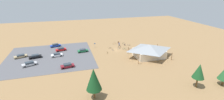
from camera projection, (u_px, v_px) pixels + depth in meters
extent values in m
plane|color=#937047|center=(116.00, 50.00, 70.59)|extent=(160.00, 160.00, 0.00)
cube|color=#56565B|center=(50.00, 57.00, 63.37)|extent=(32.59, 29.96, 0.05)
cube|color=beige|center=(149.00, 53.00, 62.88)|extent=(10.79, 7.94, 2.97)
pyramid|color=#93999E|center=(149.00, 47.00, 62.01)|extent=(13.60, 10.75, 2.04)
cylinder|color=brown|center=(157.00, 47.00, 69.22)|extent=(0.20, 0.20, 2.97)
cylinder|color=brown|center=(128.00, 50.00, 65.86)|extent=(0.20, 0.20, 2.97)
cylinder|color=brown|center=(172.00, 56.00, 59.91)|extent=(0.20, 0.20, 2.97)
cylinder|color=brown|center=(139.00, 60.00, 56.55)|extent=(0.20, 0.20, 2.97)
cylinder|color=brown|center=(118.00, 42.00, 79.11)|extent=(0.60, 0.60, 0.90)
cylinder|color=#99999E|center=(95.00, 45.00, 73.02)|extent=(0.08, 0.08, 2.20)
cube|color=#1959B2|center=(95.00, 44.00, 72.74)|extent=(0.56, 0.04, 0.40)
cylinder|color=brown|center=(223.00, 82.00, 44.31)|extent=(0.48, 0.48, 1.82)
cylinder|color=brown|center=(94.00, 94.00, 38.87)|extent=(0.44, 0.44, 2.48)
cone|color=#14421E|center=(94.00, 79.00, 37.49)|extent=(3.71, 3.71, 5.42)
cylinder|color=brown|center=(197.00, 82.00, 43.27)|extent=(0.42, 0.42, 2.80)
cone|color=#194C23|center=(199.00, 71.00, 42.08)|extent=(3.07, 3.07, 3.96)
torus|color=black|center=(128.00, 45.00, 76.22)|extent=(0.60, 0.47, 0.72)
torus|color=black|center=(130.00, 45.00, 75.88)|extent=(0.60, 0.47, 0.72)
cylinder|color=silver|center=(129.00, 45.00, 76.01)|extent=(0.75, 0.59, 0.04)
cylinder|color=silver|center=(128.00, 44.00, 76.04)|extent=(0.04, 0.04, 0.44)
cube|color=black|center=(128.00, 44.00, 75.96)|extent=(0.21, 0.18, 0.05)
cylinder|color=silver|center=(129.00, 44.00, 75.83)|extent=(0.04, 0.04, 0.50)
cylinder|color=black|center=(129.00, 44.00, 75.74)|extent=(0.32, 0.40, 0.03)
torus|color=black|center=(115.00, 43.00, 77.85)|extent=(0.71, 0.04, 0.71)
torus|color=black|center=(113.00, 44.00, 77.58)|extent=(0.71, 0.04, 0.71)
cylinder|color=orange|center=(114.00, 43.00, 77.67)|extent=(0.96, 0.04, 0.04)
cylinder|color=orange|center=(115.00, 43.00, 77.69)|extent=(0.04, 0.04, 0.43)
cube|color=black|center=(115.00, 43.00, 77.61)|extent=(0.20, 0.08, 0.05)
cylinder|color=orange|center=(114.00, 43.00, 77.52)|extent=(0.04, 0.04, 0.47)
cylinder|color=black|center=(114.00, 43.00, 77.44)|extent=(0.03, 0.48, 0.03)
torus|color=black|center=(125.00, 45.00, 76.16)|extent=(0.48, 0.54, 0.68)
torus|color=black|center=(124.00, 45.00, 75.26)|extent=(0.48, 0.54, 0.68)
cylinder|color=#722D9E|center=(125.00, 45.00, 75.67)|extent=(0.68, 0.75, 0.04)
cylinder|color=#722D9E|center=(125.00, 45.00, 75.80)|extent=(0.04, 0.04, 0.40)
cube|color=black|center=(125.00, 44.00, 75.73)|extent=(0.19, 0.20, 0.05)
cylinder|color=#722D9E|center=(124.00, 45.00, 75.27)|extent=(0.04, 0.04, 0.46)
cylinder|color=black|center=(124.00, 44.00, 75.19)|extent=(0.38, 0.34, 0.03)
torus|color=black|center=(111.00, 48.00, 72.20)|extent=(0.67, 0.17, 0.67)
torus|color=black|center=(109.00, 48.00, 71.75)|extent=(0.67, 0.17, 0.67)
cylinder|color=black|center=(110.00, 48.00, 71.94)|extent=(0.96, 0.22, 0.04)
cylinder|color=black|center=(110.00, 47.00, 71.99)|extent=(0.04, 0.04, 0.38)
cube|color=black|center=(110.00, 47.00, 71.92)|extent=(0.21, 0.12, 0.05)
cylinder|color=black|center=(109.00, 48.00, 71.72)|extent=(0.04, 0.04, 0.44)
cylinder|color=black|center=(109.00, 47.00, 71.65)|extent=(0.12, 0.48, 0.03)
torus|color=black|center=(120.00, 48.00, 71.56)|extent=(0.59, 0.38, 0.66)
torus|color=black|center=(118.00, 49.00, 70.89)|extent=(0.59, 0.38, 0.66)
cylinder|color=#B7B7BC|center=(119.00, 48.00, 71.19)|extent=(0.79, 0.50, 0.04)
cylinder|color=#B7B7BC|center=(119.00, 48.00, 71.28)|extent=(0.04, 0.04, 0.40)
cube|color=black|center=(119.00, 48.00, 71.21)|extent=(0.21, 0.17, 0.05)
cylinder|color=#B7B7BC|center=(118.00, 48.00, 70.88)|extent=(0.04, 0.04, 0.43)
cylinder|color=black|center=(118.00, 48.00, 70.80)|extent=(0.28, 0.43, 0.03)
torus|color=black|center=(118.00, 47.00, 72.68)|extent=(0.69, 0.05, 0.69)
torus|color=black|center=(121.00, 47.00, 72.94)|extent=(0.69, 0.05, 0.69)
cylinder|color=red|center=(119.00, 47.00, 72.77)|extent=(0.96, 0.05, 0.04)
cylinder|color=red|center=(119.00, 47.00, 72.70)|extent=(0.04, 0.04, 0.36)
cube|color=black|center=(119.00, 47.00, 72.64)|extent=(0.20, 0.08, 0.05)
cylinder|color=red|center=(120.00, 47.00, 72.84)|extent=(0.04, 0.04, 0.43)
cylinder|color=black|center=(120.00, 46.00, 72.77)|extent=(0.04, 0.48, 0.03)
torus|color=black|center=(107.00, 53.00, 66.13)|extent=(0.26, 0.64, 0.66)
torus|color=black|center=(108.00, 52.00, 67.12)|extent=(0.26, 0.64, 0.66)
cylinder|color=yellow|center=(107.00, 52.00, 66.58)|extent=(0.36, 0.93, 0.04)
cylinder|color=yellow|center=(107.00, 52.00, 66.38)|extent=(0.04, 0.04, 0.35)
cube|color=black|center=(107.00, 52.00, 66.32)|extent=(0.14, 0.22, 0.05)
cylinder|color=yellow|center=(107.00, 52.00, 66.95)|extent=(0.04, 0.04, 0.40)
cylinder|color=black|center=(107.00, 51.00, 66.88)|extent=(0.46, 0.19, 0.03)
torus|color=black|center=(112.00, 50.00, 70.09)|extent=(0.23, 0.64, 0.65)
torus|color=black|center=(113.00, 50.00, 69.25)|extent=(0.23, 0.64, 0.65)
cylinder|color=#2347B7|center=(113.00, 50.00, 69.63)|extent=(0.32, 0.95, 0.04)
cylinder|color=#2347B7|center=(112.00, 49.00, 69.74)|extent=(0.04, 0.04, 0.43)
cube|color=black|center=(112.00, 49.00, 69.67)|extent=(0.14, 0.21, 0.05)
cylinder|color=#2347B7|center=(113.00, 50.00, 69.25)|extent=(0.04, 0.04, 0.46)
cylinder|color=black|center=(113.00, 49.00, 69.17)|extent=(0.47, 0.17, 0.03)
torus|color=black|center=(126.00, 49.00, 70.62)|extent=(0.69, 0.37, 0.75)
torus|color=black|center=(123.00, 49.00, 70.81)|extent=(0.69, 0.37, 0.75)
cylinder|color=#1E7F38|center=(125.00, 49.00, 70.67)|extent=(0.87, 0.46, 0.04)
cylinder|color=#1E7F38|center=(125.00, 48.00, 70.61)|extent=(0.04, 0.04, 0.42)
cube|color=black|center=(125.00, 48.00, 70.54)|extent=(0.21, 0.16, 0.05)
cylinder|color=#1E7F38|center=(124.00, 48.00, 70.69)|extent=(0.04, 0.04, 0.53)
cylinder|color=black|center=(124.00, 48.00, 70.60)|extent=(0.24, 0.44, 0.03)
torus|color=black|center=(125.00, 44.00, 77.20)|extent=(0.40, 0.65, 0.73)
torus|color=black|center=(123.00, 43.00, 77.90)|extent=(0.40, 0.65, 0.73)
cylinder|color=#197A7F|center=(124.00, 43.00, 77.51)|extent=(0.53, 0.87, 0.04)
cylinder|color=#197A7F|center=(124.00, 43.00, 77.36)|extent=(0.04, 0.04, 0.38)
cube|color=black|center=(124.00, 43.00, 77.29)|extent=(0.17, 0.21, 0.05)
cylinder|color=#197A7F|center=(123.00, 43.00, 77.74)|extent=(0.04, 0.04, 0.50)
cylinder|color=black|center=(123.00, 42.00, 77.65)|extent=(0.43, 0.27, 0.03)
torus|color=black|center=(131.00, 50.00, 69.78)|extent=(0.34, 0.65, 0.70)
torus|color=black|center=(129.00, 49.00, 70.46)|extent=(0.34, 0.65, 0.70)
cylinder|color=silver|center=(130.00, 49.00, 70.08)|extent=(0.42, 0.82, 0.04)
cylinder|color=silver|center=(130.00, 49.00, 69.92)|extent=(0.04, 0.04, 0.42)
cube|color=black|center=(130.00, 49.00, 69.85)|extent=(0.16, 0.21, 0.05)
cylinder|color=silver|center=(130.00, 49.00, 70.31)|extent=(0.04, 0.04, 0.46)
cylinder|color=black|center=(130.00, 48.00, 70.23)|extent=(0.45, 0.24, 0.03)
cube|color=maroon|center=(67.00, 66.00, 54.34)|extent=(4.63, 2.54, 0.64)
cube|color=#2D3842|center=(67.00, 64.00, 54.13)|extent=(2.69, 2.02, 0.55)
cylinder|color=black|center=(63.00, 69.00, 53.12)|extent=(0.67, 0.32, 0.64)
cylinder|color=black|center=(63.00, 66.00, 54.53)|extent=(0.67, 0.32, 0.64)
cylinder|color=black|center=(73.00, 67.00, 54.30)|extent=(0.67, 0.32, 0.64)
cylinder|color=black|center=(72.00, 65.00, 55.71)|extent=(0.67, 0.32, 0.64)
cube|color=#1E42B2|center=(55.00, 46.00, 74.16)|extent=(4.85, 2.78, 0.63)
cube|color=#2D3842|center=(55.00, 44.00, 73.95)|extent=(2.85, 2.10, 0.56)
cylinder|color=black|center=(52.00, 47.00, 72.90)|extent=(0.67, 0.37, 0.64)
cylinder|color=black|center=(52.00, 46.00, 74.13)|extent=(0.67, 0.37, 0.64)
cylinder|color=black|center=(59.00, 46.00, 74.33)|extent=(0.67, 0.37, 0.64)
cylinder|color=black|center=(59.00, 45.00, 75.57)|extent=(0.67, 0.37, 0.64)
cube|color=tan|center=(21.00, 56.00, 62.27)|extent=(4.89, 3.20, 0.56)
cube|color=#2D3842|center=(20.00, 55.00, 62.09)|extent=(2.93, 2.34, 0.47)
cylinder|color=black|center=(16.00, 58.00, 60.90)|extent=(0.68, 0.42, 0.64)
cylinder|color=black|center=(16.00, 57.00, 62.12)|extent=(0.68, 0.42, 0.64)
cylinder|color=black|center=(26.00, 57.00, 62.55)|extent=(0.68, 0.42, 0.64)
cylinder|color=black|center=(25.00, 55.00, 63.78)|extent=(0.68, 0.42, 0.64)
cube|color=white|center=(57.00, 55.00, 63.38)|extent=(4.47, 2.34, 0.63)
cube|color=#2D3842|center=(57.00, 54.00, 63.18)|extent=(2.58, 1.87, 0.53)
cylinder|color=black|center=(53.00, 57.00, 62.24)|extent=(0.66, 0.30, 0.64)
cylinder|color=black|center=(53.00, 56.00, 63.58)|extent=(0.66, 0.30, 0.64)
cylinder|color=black|center=(61.00, 56.00, 63.33)|extent=(0.66, 0.30, 0.64)
cylinder|color=black|center=(61.00, 54.00, 64.67)|extent=(0.66, 0.30, 0.64)
cube|color=#1E6B3D|center=(83.00, 51.00, 67.84)|extent=(4.40, 2.25, 0.64)
cube|color=#2D3842|center=(83.00, 50.00, 67.65)|extent=(2.53, 1.83, 0.47)
cylinder|color=black|center=(80.00, 52.00, 66.73)|extent=(0.66, 0.29, 0.64)
cylinder|color=black|center=(79.00, 51.00, 68.09)|extent=(0.66, 0.29, 0.64)
cylinder|color=black|center=(87.00, 51.00, 67.75)|extent=(0.66, 0.29, 0.64)
cylinder|color=black|center=(86.00, 50.00, 69.11)|extent=(0.66, 0.29, 0.64)
cube|color=red|center=(61.00, 50.00, 69.28)|extent=(4.55, 2.80, 0.63)
cube|color=#2D3842|center=(61.00, 48.00, 69.07)|extent=(2.68, 2.16, 0.56)
cylinder|color=black|center=(58.00, 51.00, 68.02)|extent=(0.67, 0.36, 0.64)
cylinder|color=black|center=(57.00, 50.00, 69.38)|extent=(0.67, 0.36, 0.64)
cylinder|color=black|center=(65.00, 50.00, 69.32)|extent=(0.67, 0.36, 0.64)
cylinder|color=black|center=(64.00, 49.00, 70.69)|extent=(0.67, 0.36, 0.64)
cube|color=black|center=(35.00, 57.00, 61.83)|extent=(4.75, 2.68, 0.65)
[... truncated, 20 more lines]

